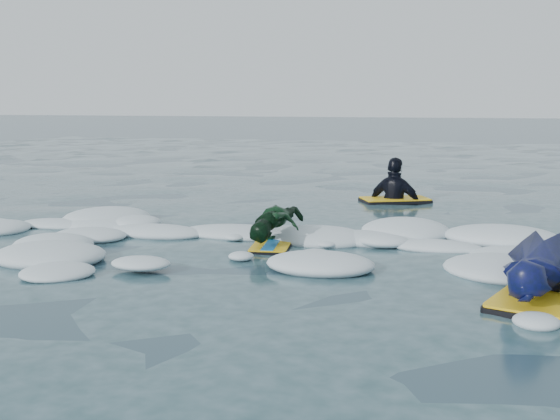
% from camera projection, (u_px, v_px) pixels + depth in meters
% --- Properties ---
extents(ground, '(120.00, 120.00, 0.00)m').
position_uv_depth(ground, '(211.00, 272.00, 6.53)').
color(ground, '#1C3143').
rests_on(ground, ground).
extents(foam_band, '(12.00, 3.10, 0.30)m').
position_uv_depth(foam_band, '(246.00, 249.00, 7.52)').
color(foam_band, silver).
rests_on(foam_band, ground).
extents(prone_woman_unit, '(0.98, 1.84, 0.46)m').
position_uv_depth(prone_woman_unit, '(542.00, 269.00, 5.66)').
color(prone_woman_unit, black).
rests_on(prone_woman_unit, ground).
extents(prone_child_unit, '(0.58, 1.16, 0.43)m').
position_uv_depth(prone_child_unit, '(276.00, 226.00, 7.65)').
color(prone_child_unit, black).
rests_on(prone_child_unit, ground).
extents(waiting_rider_unit, '(1.18, 0.96, 1.56)m').
position_uv_depth(waiting_rider_unit, '(395.00, 207.00, 10.90)').
color(waiting_rider_unit, black).
rests_on(waiting_rider_unit, ground).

